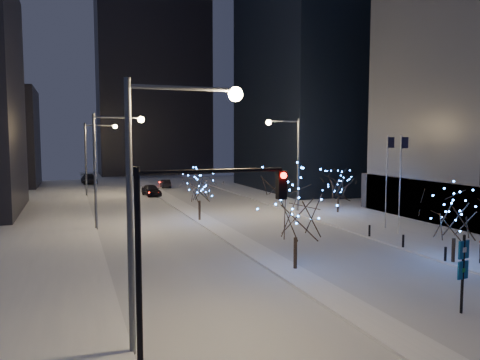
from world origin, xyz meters
name	(u,v)px	position (x,y,z in m)	size (l,w,h in m)	color
ground	(394,336)	(0.00, 0.00, 0.00)	(160.00, 160.00, 0.00)	white
road	(187,210)	(0.00, 35.00, 0.01)	(20.00, 130.00, 0.02)	#B7BBC7
median	(199,217)	(0.00, 30.00, 0.07)	(2.00, 80.00, 0.15)	silver
east_sidewalk	(387,225)	(15.00, 20.00, 0.07)	(10.00, 90.00, 0.15)	silver
west_sidewalk	(42,251)	(-14.00, 20.00, 0.07)	(8.00, 90.00, 0.15)	silver
horizon_block	(153,80)	(6.00, 92.00, 21.00)	(24.00, 14.00, 42.00)	black
street_lamp_w_near	(159,177)	(-8.94, 2.00, 6.50)	(4.40, 0.56, 10.00)	#595E66
street_lamp_w_mid	(107,155)	(-8.94, 27.00, 6.50)	(4.40, 0.56, 10.00)	#595E66
street_lamp_w_far	(94,149)	(-8.94, 52.00, 6.50)	(4.40, 0.56, 10.00)	#595E66
street_lamp_east	(291,152)	(10.08, 30.00, 6.45)	(3.90, 0.56, 10.00)	#595E66
traffic_signal_west	(186,234)	(-8.44, 0.00, 4.76)	(5.26, 0.43, 7.00)	black
flagpoles	(394,176)	(13.37, 17.25, 4.80)	(1.35, 2.60, 8.00)	silver
bollards	(423,247)	(10.20, 10.00, 0.60)	(0.16, 12.16, 0.90)	black
car_near	(151,190)	(-1.59, 49.46, 0.80)	(1.89, 4.69, 1.60)	black
car_mid	(165,184)	(2.35, 59.86, 0.65)	(1.37, 3.93, 1.30)	black
car_far	(89,179)	(-9.00, 70.59, 0.83)	(2.32, 5.70, 1.65)	black
holiday_tree_median_near	(296,206)	(0.50, 9.73, 3.93)	(6.74, 6.74, 6.07)	black
holiday_tree_median_far	(199,186)	(-0.50, 27.96, 3.36)	(3.81, 3.81, 4.88)	black
holiday_tree_plaza_near	(455,215)	(10.50, 7.67, 3.14)	(4.89, 4.89, 4.80)	black
holiday_tree_plaza_far	(338,185)	(14.44, 27.51, 2.99)	(4.49, 4.49, 4.42)	black
wayfinding_sign	(463,266)	(4.45, 1.00, 2.21)	(0.64, 0.17, 3.60)	black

